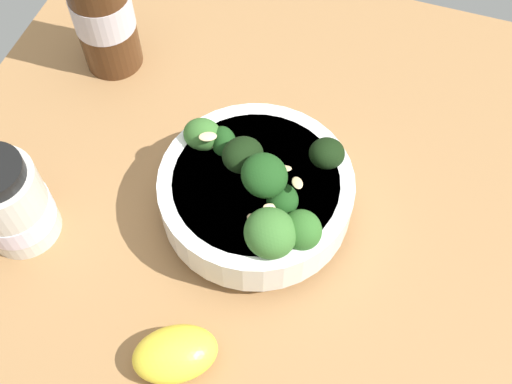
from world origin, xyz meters
TOP-DOWN VIEW (x-y plane):
  - ground_plane at (0.00, 0.00)cm, footprint 66.85×66.85cm
  - bowl_of_broccoli at (-3.88, -3.11)cm, footprint 19.28×19.28cm
  - lemon_wedge at (-20.94, -1.07)cm, footprint 8.51×9.34cm
  - bottle_tall at (11.20, 20.34)cm, footprint 6.99×6.99cm
  - bottle_short at (-13.07, 19.04)cm, footprint 7.52×7.52cm

SIDE VIEW (x-z plane):
  - ground_plane at x=0.00cm, z-range -4.06..0.00cm
  - lemon_wedge at x=-20.94cm, z-range 0.00..3.85cm
  - bowl_of_broccoli at x=-3.88cm, z-range -1.33..10.05cm
  - bottle_short at x=-13.07cm, z-range -0.57..10.48cm
  - bottle_tall at x=11.20cm, z-range -0.55..16.26cm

